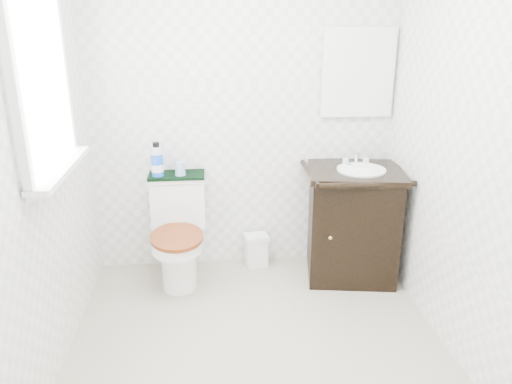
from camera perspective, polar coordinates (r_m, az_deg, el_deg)
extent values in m
plane|color=#BAB096|center=(2.99, 0.44, -18.36)|extent=(2.40, 2.40, 0.00)
plane|color=white|center=(3.61, -1.48, 9.41)|extent=(2.40, 0.00, 2.40)
plane|color=white|center=(1.33, 5.89, -9.28)|extent=(2.40, 0.00, 2.40)
plane|color=white|center=(2.58, -24.67, 3.39)|extent=(0.00, 2.40, 2.40)
plane|color=white|center=(2.78, 23.79, 4.60)|extent=(0.00, 2.40, 2.40)
cube|color=white|center=(2.74, -23.49, 11.95)|extent=(0.02, 0.70, 0.90)
cube|color=silver|center=(3.70, 11.57, 13.19)|extent=(0.50, 0.02, 0.60)
cylinder|color=white|center=(3.58, -8.80, -8.17)|extent=(0.24, 0.24, 0.37)
cube|color=white|center=(3.80, -8.61, -6.42)|extent=(0.24, 0.28, 0.37)
cube|color=white|center=(3.68, -8.88, -1.25)|extent=(0.39, 0.18, 0.35)
cube|color=white|center=(3.62, -9.04, 1.57)|extent=(0.41, 0.20, 0.03)
cylinder|color=white|center=(3.46, -8.99, -5.78)|extent=(0.35, 0.35, 0.08)
cylinder|color=brown|center=(3.44, -9.04, -5.09)|extent=(0.39, 0.39, 0.03)
cube|color=black|center=(3.70, 10.89, -3.83)|extent=(0.68, 0.60, 0.78)
cube|color=black|center=(3.56, 11.31, 2.24)|extent=(0.73, 0.65, 0.04)
cylinder|color=white|center=(3.53, 11.94, 2.49)|extent=(0.34, 0.34, 0.01)
ellipsoid|color=white|center=(3.55, 11.88, 1.64)|extent=(0.29, 0.29, 0.15)
cylinder|color=silver|center=(3.65, 11.35, 3.83)|extent=(0.02, 0.02, 0.10)
cube|color=white|center=(3.87, 0.03, -6.87)|extent=(0.18, 0.15, 0.23)
cube|color=white|center=(3.81, 0.03, -5.15)|extent=(0.20, 0.17, 0.03)
cube|color=black|center=(3.61, -9.06, 1.93)|extent=(0.40, 0.22, 0.02)
cylinder|color=blue|center=(3.57, -11.21, 3.05)|extent=(0.08, 0.08, 0.16)
cylinder|color=silver|center=(3.54, -11.33, 4.68)|extent=(0.08, 0.08, 0.05)
cylinder|color=black|center=(3.53, -11.37, 5.33)|extent=(0.05, 0.05, 0.03)
cone|color=#7DA3CC|center=(3.56, -8.66, 2.68)|extent=(0.08, 0.08, 0.10)
ellipsoid|color=#176B6E|center=(3.62, 10.56, 3.10)|extent=(0.06, 0.04, 0.02)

